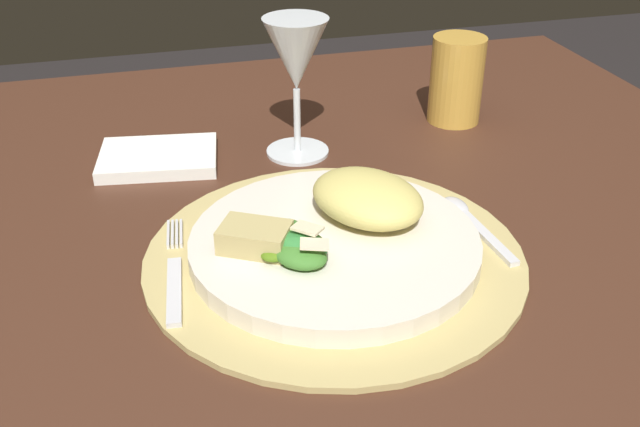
# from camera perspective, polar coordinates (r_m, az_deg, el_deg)

# --- Properties ---
(dining_table) EXTENTS (1.18, 1.08, 0.76)m
(dining_table) POSITION_cam_1_polar(r_m,az_deg,el_deg) (0.79, -3.23, -13.37)
(dining_table) COLOR #442619
(dining_table) RESTS_ON ground
(placemat) EXTENTS (0.35, 0.35, 0.01)m
(placemat) POSITION_cam_1_polar(r_m,az_deg,el_deg) (0.67, 1.12, -3.35)
(placemat) COLOR tan
(placemat) RESTS_ON dining_table
(dinner_plate) EXTENTS (0.26, 0.26, 0.02)m
(dinner_plate) POSITION_cam_1_polar(r_m,az_deg,el_deg) (0.66, 1.13, -2.48)
(dinner_plate) COLOR silver
(dinner_plate) RESTS_ON placemat
(pasta_serving) EXTENTS (0.13, 0.14, 0.04)m
(pasta_serving) POSITION_cam_1_polar(r_m,az_deg,el_deg) (0.68, 3.75, 1.14)
(pasta_serving) COLOR #D5C468
(pasta_serving) RESTS_ON dinner_plate
(salad_greens) EXTENTS (0.07, 0.09, 0.03)m
(salad_greens) POSITION_cam_1_polar(r_m,az_deg,el_deg) (0.63, -1.78, -2.49)
(salad_greens) COLOR #3E7B2C
(salad_greens) RESTS_ON dinner_plate
(bread_piece) EXTENTS (0.07, 0.06, 0.02)m
(bread_piece) POSITION_cam_1_polar(r_m,az_deg,el_deg) (0.64, -5.08, -1.86)
(bread_piece) COLOR tan
(bread_piece) RESTS_ON dinner_plate
(fork) EXTENTS (0.03, 0.16, 0.00)m
(fork) POSITION_cam_1_polar(r_m,az_deg,el_deg) (0.65, -11.24, -4.58)
(fork) COLOR silver
(fork) RESTS_ON placemat
(spoon) EXTENTS (0.02, 0.13, 0.01)m
(spoon) POSITION_cam_1_polar(r_m,az_deg,el_deg) (0.73, 11.42, -0.36)
(spoon) COLOR silver
(spoon) RESTS_ON placemat
(napkin) EXTENTS (0.14, 0.11, 0.01)m
(napkin) POSITION_cam_1_polar(r_m,az_deg,el_deg) (0.86, -12.44, 4.26)
(napkin) COLOR white
(napkin) RESTS_ON dining_table
(wine_glass) EXTENTS (0.07, 0.07, 0.16)m
(wine_glass) POSITION_cam_1_polar(r_m,az_deg,el_deg) (0.82, -1.87, 11.82)
(wine_glass) COLOR silver
(wine_glass) RESTS_ON dining_table
(amber_tumbler) EXTENTS (0.07, 0.07, 0.11)m
(amber_tumbler) POSITION_cam_1_polar(r_m,az_deg,el_deg) (0.95, 10.55, 10.17)
(amber_tumbler) COLOR gold
(amber_tumbler) RESTS_ON dining_table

